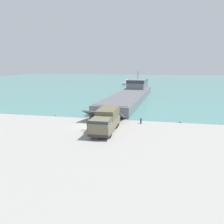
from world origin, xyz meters
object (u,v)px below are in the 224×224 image
at_px(landing_craft, 132,93).
at_px(soldier_on_ramp, 88,123).
at_px(military_truck, 106,120).
at_px(moored_boat_a, 126,83).
at_px(cargo_crate, 95,134).
at_px(mooring_bollard, 141,121).

height_order(landing_craft, soldier_on_ramp, landing_craft).
bearing_deg(military_truck, moored_boat_a, -173.65).
height_order(landing_craft, cargo_crate, landing_craft).
bearing_deg(landing_craft, moored_boat_a, 103.62).
xyz_separation_m(moored_boat_a, cargo_crate, (7.50, -79.26, -0.29)).
height_order(soldier_on_ramp, mooring_bollard, soldier_on_ramp).
bearing_deg(soldier_on_ramp, mooring_bollard, 135.87).
bearing_deg(military_truck, soldier_on_ramp, -87.28).
height_order(landing_craft, moored_boat_a, landing_craft).
distance_m(military_truck, cargo_crate, 3.35).
distance_m(landing_craft, mooring_bollard, 25.92).
bearing_deg(soldier_on_ramp, military_truck, 102.23).
bearing_deg(military_truck, cargo_crate, -11.53).
height_order(landing_craft, military_truck, landing_craft).
xyz_separation_m(moored_boat_a, mooring_bollard, (12.57, -71.17, -0.24)).
xyz_separation_m(landing_craft, soldier_on_ramp, (-2.57, -30.63, -0.61)).
relative_size(moored_boat_a, cargo_crate, 8.78).
distance_m(landing_craft, moored_boat_a, 46.39).
relative_size(soldier_on_ramp, mooring_bollard, 2.06).
distance_m(moored_boat_a, cargo_crate, 79.62).
bearing_deg(mooring_bollard, military_truck, -131.50).
relative_size(landing_craft, cargo_crate, 41.98).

